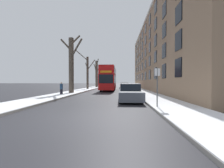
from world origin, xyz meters
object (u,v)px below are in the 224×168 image
at_px(parked_car_1, 127,90).
at_px(parked_car_4, 124,86).
at_px(bare_tree_left_1, 87,72).
at_px(double_decker_bus, 109,78).
at_px(parked_car_3, 124,87).
at_px(bare_tree_left_0, 71,64).
at_px(pedestrian_left_sidewalk, 61,88).
at_px(bare_tree_left_2, 97,73).
at_px(parked_car_2, 125,88).
at_px(street_sign_post, 157,86).
at_px(parked_car_0, 130,93).
at_px(oncoming_van, 108,83).

xyz_separation_m(parked_car_1, parked_car_4, (-0.00, 16.21, -0.03)).
height_order(bare_tree_left_1, double_decker_bus, bare_tree_left_1).
bearing_deg(parked_car_3, parked_car_4, 90.00).
bearing_deg(bare_tree_left_0, parked_car_4, 61.90).
distance_m(parked_car_4, pedestrian_left_sidewalk, 18.25).
bearing_deg(parked_car_1, parked_car_4, 90.00).
height_order(bare_tree_left_0, parked_car_3, bare_tree_left_0).
height_order(bare_tree_left_0, bare_tree_left_1, bare_tree_left_0).
relative_size(bare_tree_left_2, double_decker_bus, 0.83).
height_order(double_decker_bus, parked_car_4, double_decker_bus).
distance_m(parked_car_2, street_sign_post, 15.36).
bearing_deg(bare_tree_left_1, double_decker_bus, -33.26).
relative_size(double_decker_bus, parked_car_0, 2.38).
relative_size(double_decker_bus, parked_car_2, 2.63).
xyz_separation_m(bare_tree_left_0, oncoming_van, (3.13, 23.59, -2.97)).
distance_m(bare_tree_left_1, parked_car_0, 20.49).
height_order(parked_car_0, parked_car_2, parked_car_0).
distance_m(bare_tree_left_2, parked_car_4, 12.19).
height_order(parked_car_4, oncoming_van, oncoming_van).
xyz_separation_m(parked_car_1, pedestrian_left_sidewalk, (-8.05, -0.17, 0.23)).
bearing_deg(parked_car_0, parked_car_4, 90.00).
relative_size(bare_tree_left_2, parked_car_3, 2.14).
height_order(parked_car_1, oncoming_van, oncoming_van).
bearing_deg(bare_tree_left_0, parked_car_1, -15.64).
bearing_deg(bare_tree_left_2, bare_tree_left_1, -90.67).
height_order(bare_tree_left_2, oncoming_van, bare_tree_left_2).
relative_size(bare_tree_left_1, parked_car_3, 2.05).
relative_size(bare_tree_left_2, street_sign_post, 3.48).
distance_m(parked_car_3, street_sign_post, 20.32).
bearing_deg(parked_car_3, parked_car_0, -90.00).
bearing_deg(bare_tree_left_1, oncoming_van, 74.52).
bearing_deg(pedestrian_left_sidewalk, parked_car_3, -147.01).
bearing_deg(pedestrian_left_sidewalk, oncoming_van, -119.78).
bearing_deg(oncoming_van, bare_tree_left_1, -105.48).
relative_size(double_decker_bus, pedestrian_left_sidewalk, 6.49).
bearing_deg(parked_car_1, parked_car_2, 90.00).
height_order(bare_tree_left_0, parked_car_0, bare_tree_left_0).
height_order(bare_tree_left_0, parked_car_2, bare_tree_left_0).
relative_size(bare_tree_left_0, double_decker_bus, 0.82).
distance_m(parked_car_1, oncoming_van, 26.08).
distance_m(parked_car_1, street_sign_post, 9.17).
height_order(parked_car_3, oncoming_van, oncoming_van).
height_order(bare_tree_left_1, parked_car_1, bare_tree_left_1).
relative_size(bare_tree_left_2, parked_car_1, 2.06).
height_order(parked_car_0, parked_car_1, parked_car_0).
relative_size(parked_car_4, pedestrian_left_sidewalk, 2.42).
distance_m(double_decker_bus, parked_car_4, 6.98).
relative_size(bare_tree_left_1, oncoming_van, 1.44).
distance_m(bare_tree_left_0, bare_tree_left_1, 11.24).
distance_m(bare_tree_left_2, street_sign_post, 35.31).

